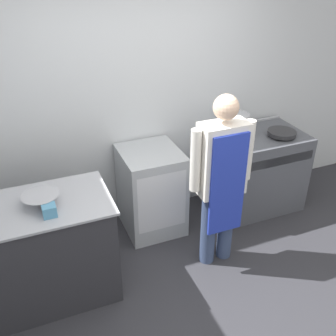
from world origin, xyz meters
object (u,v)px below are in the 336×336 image
object	(u,v)px
fridge_unit	(151,190)
stock_pot	(236,122)
mixing_bowl	(41,200)
person_cook	(221,175)
saute_pan	(282,133)
stove	(254,171)
plastic_tub	(49,210)

from	to	relation	value
fridge_unit	stock_pot	distance (m)	1.15
fridge_unit	mixing_bowl	size ratio (longest dim) A/B	3.16
person_cook	stock_pot	bearing A→B (deg)	52.35
stock_pot	saute_pan	world-z (taller)	stock_pot
stove	fridge_unit	xyz separation A→B (m)	(-1.22, 0.05, 0.00)
mixing_bowl	fridge_unit	bearing A→B (deg)	27.53
person_cook	saute_pan	size ratio (longest dim) A/B	5.49
plastic_tub	mixing_bowl	bearing A→B (deg)	103.04
plastic_tub	stock_pot	world-z (taller)	stock_pot
person_cook	stock_pot	distance (m)	0.99
stock_pot	fridge_unit	bearing A→B (deg)	-176.15
stove	person_cook	size ratio (longest dim) A/B	0.61
person_cook	plastic_tub	size ratio (longest dim) A/B	16.44
stove	mixing_bowl	size ratio (longest dim) A/B	3.54
stove	plastic_tub	xyz separation A→B (m)	(-2.28, -0.68, 0.52)
stove	saute_pan	distance (m)	0.54
mixing_bowl	person_cook	bearing A→B (deg)	-5.65
person_cook	stock_pot	world-z (taller)	person_cook
plastic_tub	fridge_unit	bearing A→B (deg)	34.86
mixing_bowl	stock_pot	world-z (taller)	stock_pot
plastic_tub	stock_pot	distance (m)	2.20
saute_pan	stove	bearing A→B (deg)	149.32
stove	stock_pot	xyz separation A→B (m)	(-0.23, 0.12, 0.58)
fridge_unit	person_cook	distance (m)	0.95
stove	person_cook	xyz separation A→B (m)	(-0.83, -0.66, 0.48)
stove	fridge_unit	size ratio (longest dim) A/B	1.12
fridge_unit	stock_pot	world-z (taller)	stock_pot
mixing_bowl	plastic_tub	xyz separation A→B (m)	(0.04, -0.17, -0.00)
stove	stock_pot	bearing A→B (deg)	151.73
person_cook	saute_pan	bearing A→B (deg)	27.78
fridge_unit	mixing_bowl	world-z (taller)	mixing_bowl
saute_pan	stock_pot	bearing A→B (deg)	150.58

